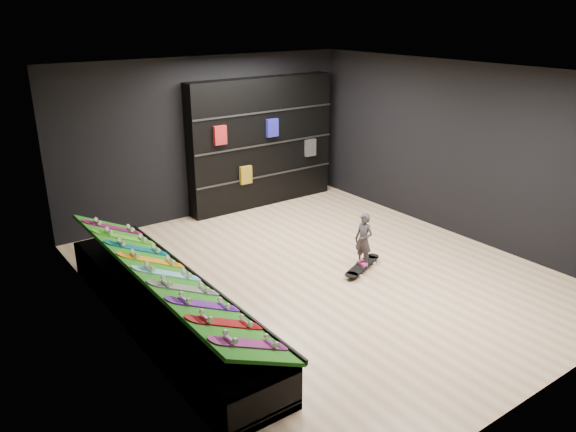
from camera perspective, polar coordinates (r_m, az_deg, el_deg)
floor at (r=8.60m, az=3.50°, el=-5.95°), size 6.00×7.00×0.01m
ceiling at (r=7.75m, az=3.99°, el=14.34°), size 6.00×7.00×0.01m
wall_back at (r=10.88m, az=-8.18°, el=7.93°), size 6.00×0.02×3.00m
wall_front at (r=5.97m, az=25.68°, el=-4.55°), size 6.00×0.02×3.00m
wall_left at (r=6.64m, az=-16.67°, el=-0.86°), size 0.02×7.00×3.00m
wall_right at (r=10.17m, az=16.97°, el=6.37°), size 0.02×7.00×3.00m
display_rack at (r=7.31m, az=-12.34°, el=-9.28°), size 0.90×4.50×0.50m
turf_ramp at (r=7.11m, az=-12.25°, el=-5.94°), size 0.92×4.50×0.46m
back_shelving at (r=11.34m, az=-2.67°, el=7.47°), size 3.20×0.37×2.56m
floor_skateboard at (r=8.78m, az=7.56°, el=-5.16°), size 0.99×0.58×0.09m
child at (r=8.66m, az=7.65°, el=-3.42°), size 0.16×0.21×0.50m
display_board_0 at (r=5.62m, az=-3.92°, el=-12.79°), size 0.93×0.22×0.50m
display_board_1 at (r=5.97m, az=-6.40°, el=-10.72°), size 0.93×0.22×0.50m
display_board_2 at (r=6.34m, az=-8.57°, el=-8.86°), size 0.93×0.22×0.50m
display_board_3 at (r=6.72m, az=-10.48°, el=-7.21°), size 0.93×0.22×0.50m
display_board_4 at (r=7.11m, az=-12.17°, el=-5.72°), size 0.93×0.22×0.50m
display_board_5 at (r=7.51m, az=-13.68°, el=-4.39°), size 0.93×0.22×0.50m
display_board_6 at (r=7.92m, az=-15.03°, el=-3.19°), size 0.93×0.22×0.50m
display_board_7 at (r=8.33m, az=-16.24°, el=-2.11°), size 0.93×0.22×0.50m
display_board_8 at (r=8.75m, az=-17.33°, el=-1.13°), size 0.93×0.22×0.50m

